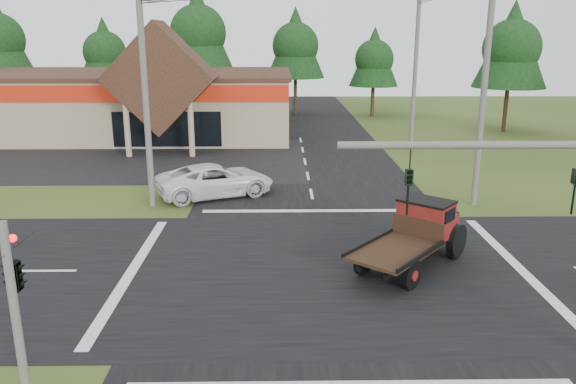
{
  "coord_description": "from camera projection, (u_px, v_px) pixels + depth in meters",
  "views": [
    {
      "loc": [
        -1.67,
        -18.71,
        8.15
      ],
      "look_at": [
        -1.36,
        2.6,
        2.2
      ],
      "focal_mm": 35.0,
      "sensor_mm": 36.0,
      "label": 1
    }
  ],
  "objects": [
    {
      "name": "ground",
      "position": [
        327.0,
        270.0,
        20.24
      ],
      "size": [
        120.0,
        120.0,
        0.0
      ],
      "primitive_type": "plane",
      "color": "#344518",
      "rests_on": "ground"
    },
    {
      "name": "road_ns",
      "position": [
        327.0,
        270.0,
        20.23
      ],
      "size": [
        12.0,
        120.0,
        0.02
      ],
      "primitive_type": "cube",
      "color": "black",
      "rests_on": "ground"
    },
    {
      "name": "road_ew",
      "position": [
        327.0,
        270.0,
        20.23
      ],
      "size": [
        120.0,
        12.0,
        0.02
      ],
      "primitive_type": "cube",
      "color": "black",
      "rests_on": "ground"
    },
    {
      "name": "parking_apron",
      "position": [
        100.0,
        159.0,
        38.33
      ],
      "size": [
        28.0,
        14.0,
        0.02
      ],
      "primitive_type": "cube",
      "color": "black",
      "rests_on": "ground"
    },
    {
      "name": "cvs_building",
      "position": [
        115.0,
        101.0,
        47.75
      ],
      "size": [
        30.4,
        18.2,
        9.19
      ],
      "color": "tan",
      "rests_on": "ground"
    },
    {
      "name": "traffic_signal_corner",
      "position": [
        11.0,
        257.0,
        12.13
      ],
      "size": [
        0.53,
        2.48,
        4.4
      ],
      "color": "#595651",
      "rests_on": "ground"
    },
    {
      "name": "utility_pole_nw",
      "position": [
        145.0,
        97.0,
        26.38
      ],
      "size": [
        2.0,
        0.3,
        10.5
      ],
      "color": "#595651",
      "rests_on": "ground"
    },
    {
      "name": "utility_pole_ne",
      "position": [
        484.0,
        85.0,
        26.47
      ],
      "size": [
        2.0,
        0.3,
        11.5
      ],
      "color": "#595651",
      "rests_on": "ground"
    },
    {
      "name": "utility_pole_n",
      "position": [
        415.0,
        71.0,
        39.99
      ],
      "size": [
        2.0,
        0.3,
        11.2
      ],
      "color": "#595651",
      "rests_on": "ground"
    },
    {
      "name": "tree_row_b",
      "position": [
        104.0,
        50.0,
        58.6
      ],
      "size": [
        5.6,
        5.6,
        10.1
      ],
      "color": "#332316",
      "rests_on": "ground"
    },
    {
      "name": "tree_row_c",
      "position": [
        198.0,
        30.0,
        57.24
      ],
      "size": [
        7.28,
        7.28,
        13.13
      ],
      "color": "#332316",
      "rests_on": "ground"
    },
    {
      "name": "tree_row_d",
      "position": [
        296.0,
        43.0,
        58.7
      ],
      "size": [
        6.16,
        6.16,
        11.11
      ],
      "color": "#332316",
      "rests_on": "ground"
    },
    {
      "name": "tree_row_e",
      "position": [
        374.0,
        57.0,
        57.25
      ],
      "size": [
        5.04,
        5.04,
        9.09
      ],
      "color": "#332316",
      "rests_on": "ground"
    },
    {
      "name": "tree_side_ne",
      "position": [
        512.0,
        45.0,
        47.4
      ],
      "size": [
        6.16,
        6.16,
        11.11
      ],
      "color": "#332316",
      "rests_on": "ground"
    },
    {
      "name": "antique_flatbed_truck",
      "position": [
        411.0,
        237.0,
        20.17
      ],
      "size": [
        5.26,
        5.66,
        2.34
      ],
      "primitive_type": null,
      "rotation": [
        0.0,
        0.0,
        -0.7
      ],
      "color": "#610D14",
      "rests_on": "ground"
    },
    {
      "name": "white_pickup",
      "position": [
        215.0,
        180.0,
        29.4
      ],
      "size": [
        6.71,
        5.02,
        1.69
      ],
      "primitive_type": "imported",
      "rotation": [
        0.0,
        0.0,
        1.98
      ],
      "color": "white",
      "rests_on": "ground"
    }
  ]
}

